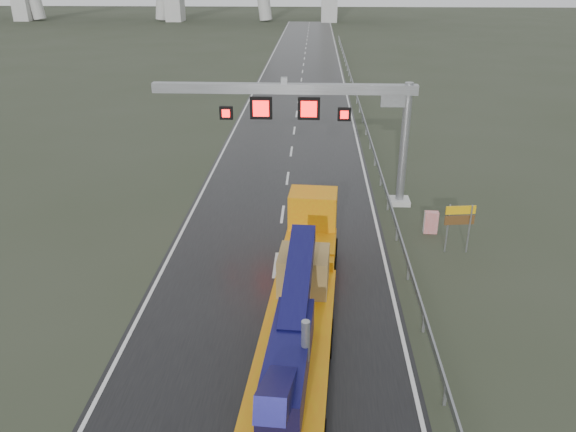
# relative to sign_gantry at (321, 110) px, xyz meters

# --- Properties ---
(ground) EXTENTS (400.00, 400.00, 0.00)m
(ground) POSITION_rel_sign_gantry_xyz_m (-2.10, -17.99, -5.61)
(ground) COLOR #2F3525
(ground) RESTS_ON ground
(road) EXTENTS (11.00, 200.00, 0.02)m
(road) POSITION_rel_sign_gantry_xyz_m (-2.10, 22.01, -5.60)
(road) COLOR black
(road) RESTS_ON ground
(guardrail) EXTENTS (0.20, 140.00, 1.40)m
(guardrail) POSITION_rel_sign_gantry_xyz_m (4.00, 12.01, -4.91)
(guardrail) COLOR gray
(guardrail) RESTS_ON ground
(sign_gantry) EXTENTS (14.90, 1.20, 7.42)m
(sign_gantry) POSITION_rel_sign_gantry_xyz_m (0.00, 0.00, 0.00)
(sign_gantry) COLOR silver
(sign_gantry) RESTS_ON ground
(heavy_haul_truck) EXTENTS (3.58, 17.17, 4.00)m
(heavy_haul_truck) POSITION_rel_sign_gantry_xyz_m (-0.77, -12.84, -4.06)
(heavy_haul_truck) COLOR orange
(heavy_haul_truck) RESTS_ON ground
(exit_sign_pair) EXTENTS (1.47, 0.25, 2.53)m
(exit_sign_pair) POSITION_rel_sign_gantry_xyz_m (6.76, -6.16, -3.84)
(exit_sign_pair) COLOR gray
(exit_sign_pair) RESTS_ON ground
(striped_barrier) EXTENTS (0.73, 0.41, 1.20)m
(striped_barrier) POSITION_rel_sign_gantry_xyz_m (5.90, -3.99, -5.01)
(striped_barrier) COLOR red
(striped_barrier) RESTS_ON ground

